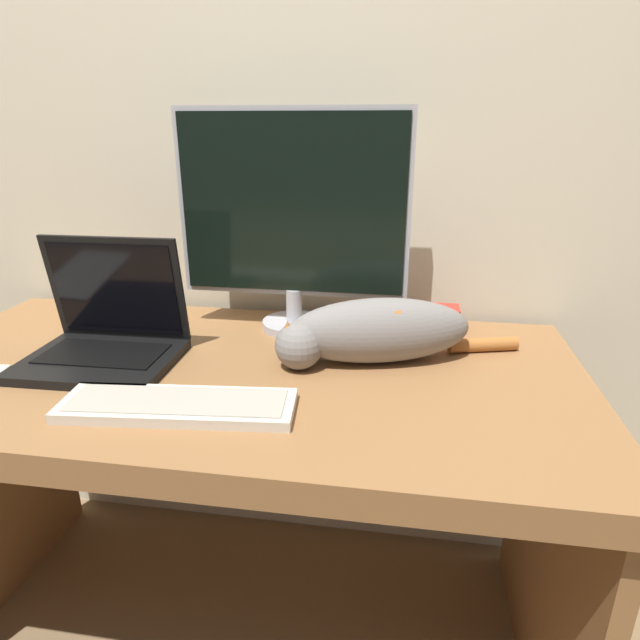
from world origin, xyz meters
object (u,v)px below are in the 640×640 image
at_px(monitor, 293,216).
at_px(laptop, 106,337).
at_px(external_keyboard, 178,405).
at_px(cat, 373,330).

height_order(monitor, laptop, monitor).
distance_m(external_keyboard, cat, 0.44).
bearing_deg(monitor, cat, -40.06).
xyz_separation_m(laptop, external_keyboard, (0.25, -0.19, -0.04)).
bearing_deg(cat, laptop, 172.15).
bearing_deg(laptop, external_keyboard, -39.28).
distance_m(laptop, external_keyboard, 0.32).
relative_size(monitor, external_keyboard, 1.29).
xyz_separation_m(external_keyboard, cat, (0.34, 0.27, 0.06)).
bearing_deg(monitor, external_keyboard, -105.49).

